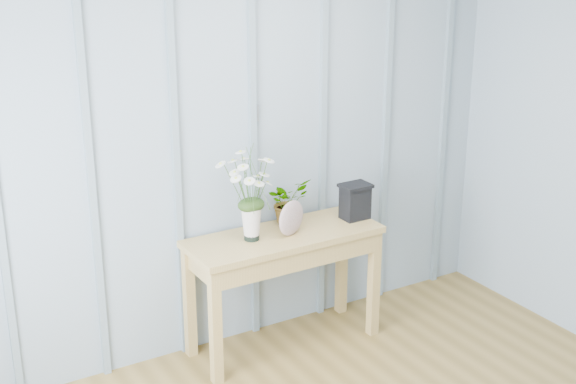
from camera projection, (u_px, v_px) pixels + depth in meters
room_shell at (347, 60)px, 3.38m from camera, size 4.00×4.50×2.50m
sideboard at (284, 251)px, 4.86m from camera, size 1.20×0.45×0.75m
daisy_vase at (251, 183)px, 4.61m from camera, size 0.40×0.30×0.57m
spider_plant at (288, 201)px, 4.93m from camera, size 0.31×0.28×0.29m
felt_disc_vessel at (291, 218)px, 4.76m from camera, size 0.22×0.13×0.22m
carved_box at (355, 201)px, 5.02m from camera, size 0.19×0.15×0.23m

